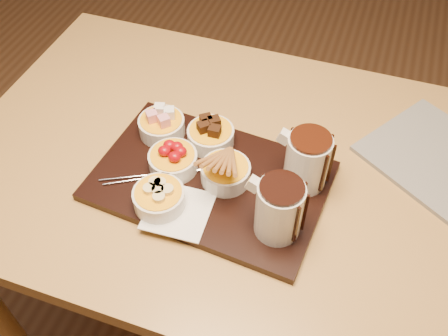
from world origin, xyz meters
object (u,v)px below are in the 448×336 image
(pitcher_milk_chocolate, at_px, (307,161))
(serving_board, at_px, (210,181))
(dining_table, at_px, (236,190))
(pitcher_dark_chocolate, at_px, (279,210))
(bowl_strawberries, at_px, (173,161))
(newspaper, at_px, (446,164))

(pitcher_milk_chocolate, bearing_deg, serving_board, -158.20)
(dining_table, bearing_deg, pitcher_dark_chocolate, -49.89)
(pitcher_milk_chocolate, bearing_deg, bowl_strawberries, -163.61)
(pitcher_milk_chocolate, distance_m, newspaper, 0.32)
(pitcher_dark_chocolate, distance_m, pitcher_milk_chocolate, 0.13)
(dining_table, height_order, pitcher_dark_chocolate, pitcher_dark_chocolate)
(newspaper, bearing_deg, pitcher_milk_chocolate, -117.55)
(bowl_strawberries, height_order, newspaper, bowl_strawberries)
(pitcher_dark_chocolate, bearing_deg, newspaper, 48.85)
(serving_board, xyz_separation_m, bowl_strawberries, (-0.08, 0.00, 0.03))
(bowl_strawberries, relative_size, pitcher_dark_chocolate, 0.85)
(newspaper, bearing_deg, bowl_strawberries, -125.83)
(serving_board, height_order, pitcher_dark_chocolate, pitcher_dark_chocolate)
(serving_board, height_order, newspaper, serving_board)
(bowl_strawberries, height_order, pitcher_milk_chocolate, pitcher_milk_chocolate)
(dining_table, xyz_separation_m, newspaper, (0.42, 0.13, 0.10))
(dining_table, bearing_deg, serving_board, -113.34)
(pitcher_dark_chocolate, relative_size, pitcher_milk_chocolate, 1.00)
(pitcher_dark_chocolate, bearing_deg, dining_table, 135.06)
(dining_table, distance_m, serving_board, 0.14)
(bowl_strawberries, relative_size, newspaper, 0.32)
(serving_board, xyz_separation_m, pitcher_milk_chocolate, (0.18, 0.05, 0.07))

